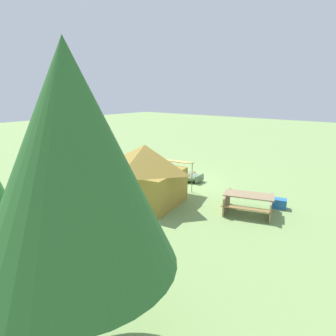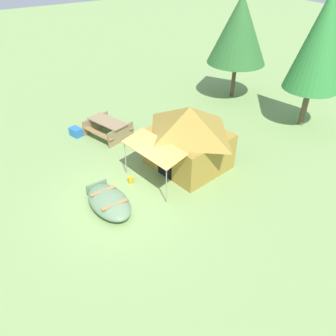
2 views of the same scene
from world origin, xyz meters
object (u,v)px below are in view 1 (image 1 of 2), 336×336
fuel_can (183,186)px  pine_tree_back_right (73,161)px  cooler_box (279,203)px  beached_rowboat (184,175)px  canvas_cabin_tent (145,173)px  picnic_table (248,201)px

fuel_can → pine_tree_back_right: 10.37m
cooler_box → beached_rowboat: bearing=-7.8°
fuel_can → beached_rowboat: bearing=-56.1°
beached_rowboat → canvas_cabin_tent: size_ratio=0.55×
canvas_cabin_tent → beached_rowboat: bearing=-79.3°
pine_tree_back_right → beached_rowboat: bearing=-62.8°
picnic_table → fuel_can: picnic_table is taller
picnic_table → cooler_box: picnic_table is taller
canvas_cabin_tent → fuel_can: (-0.13, -2.54, -1.19)m
beached_rowboat → picnic_table: (-4.63, 2.03, 0.24)m
beached_rowboat → cooler_box: beached_rowboat is taller
canvas_cabin_tent → fuel_can: bearing=-92.9°
cooler_box → pine_tree_back_right: (0.30, 9.24, 3.49)m
cooler_box → pine_tree_back_right: pine_tree_back_right is taller
canvas_cabin_tent → pine_tree_back_right: pine_tree_back_right is taller
picnic_table → pine_tree_back_right: (-0.51, 7.96, 3.20)m
beached_rowboat → fuel_can: bearing=123.9°
canvas_cabin_tent → pine_tree_back_right: bearing=125.5°
picnic_table → cooler_box: 1.55m
fuel_can → pine_tree_back_right: pine_tree_back_right is taller
beached_rowboat → picnic_table: 5.06m
picnic_table → pine_tree_back_right: pine_tree_back_right is taller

